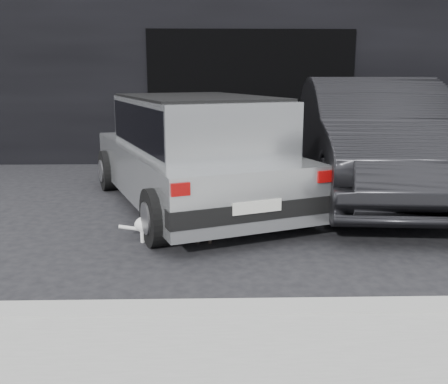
{
  "coord_description": "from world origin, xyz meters",
  "views": [
    {
      "loc": [
        0.23,
        -5.93,
        1.75
      ],
      "look_at": [
        0.36,
        -0.89,
        0.57
      ],
      "focal_mm": 40.0,
      "sensor_mm": 36.0,
      "label": 1
    }
  ],
  "objects_px": {
    "silver_hatchback": "(193,147)",
    "cat_siamese": "(205,229)",
    "second_car": "(372,137)",
    "cat_white": "(162,225)"
  },
  "relations": [
    {
      "from": "second_car",
      "to": "cat_white",
      "type": "relative_size",
      "value": 6.38
    },
    {
      "from": "silver_hatchback",
      "to": "cat_siamese",
      "type": "height_order",
      "value": "silver_hatchback"
    },
    {
      "from": "silver_hatchback",
      "to": "second_car",
      "type": "distance_m",
      "value": 2.7
    },
    {
      "from": "second_car",
      "to": "cat_white",
      "type": "bearing_deg",
      "value": -138.17
    },
    {
      "from": "silver_hatchback",
      "to": "cat_siamese",
      "type": "distance_m",
      "value": 1.57
    },
    {
      "from": "silver_hatchback",
      "to": "second_car",
      "type": "xyz_separation_m",
      "value": [
        2.6,
        0.71,
        0.05
      ]
    },
    {
      "from": "second_car",
      "to": "cat_siamese",
      "type": "distance_m",
      "value": 3.31
    },
    {
      "from": "cat_siamese",
      "to": "second_car",
      "type": "bearing_deg",
      "value": -131.72
    },
    {
      "from": "second_car",
      "to": "cat_siamese",
      "type": "xyz_separation_m",
      "value": [
        -2.44,
        -2.12,
        -0.74
      ]
    },
    {
      "from": "cat_siamese",
      "to": "cat_white",
      "type": "bearing_deg",
      "value": 12.09
    }
  ]
}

